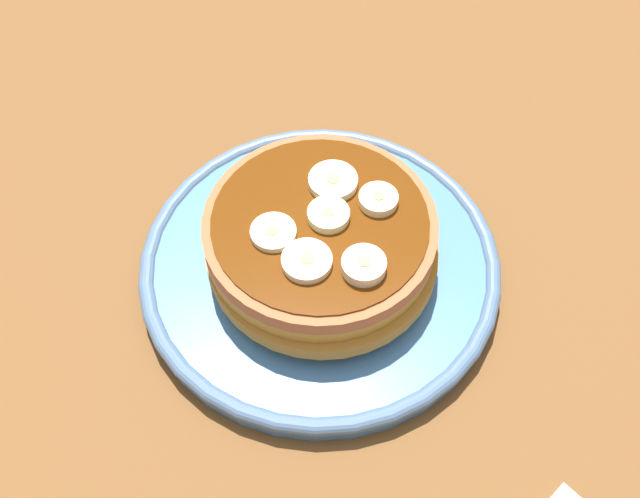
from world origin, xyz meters
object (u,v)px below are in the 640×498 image
banana_slice_3 (333,182)px  banana_slice_5 (364,266)px  pancake_stack (321,241)px  plate (320,265)px  banana_slice_0 (331,220)px  banana_slice_2 (380,202)px  banana_slice_1 (307,262)px  banana_slice_4 (272,229)px

banana_slice_3 → banana_slice_5: banana_slice_5 is taller
pancake_stack → banana_slice_3: size_ratio=4.99×
plate → banana_slice_0: banana_slice_0 is taller
plate → banana_slice_2: 6.88cm
pancake_stack → banana_slice_2: 4.81cm
plate → banana_slice_3: size_ratio=7.60×
plate → banana_slice_1: bearing=-34.6°
banana_slice_4 → banana_slice_3: bearing=113.6°
banana_slice_4 → pancake_stack: bearing=84.4°
plate → banana_slice_0: (0.39, 0.58, 5.52)cm
plate → banana_slice_4: (-0.31, -3.18, 5.43)cm
banana_slice_1 → banana_slice_2: 6.59cm
plate → banana_slice_4: 6.30cm
banana_slice_2 → banana_slice_3: size_ratio=0.78×
banana_slice_2 → banana_slice_4: 7.28cm
banana_slice_0 → banana_slice_1: size_ratio=0.87×
plate → banana_slice_3: banana_slice_3 is taller
pancake_stack → banana_slice_3: banana_slice_3 is taller
pancake_stack → banana_slice_1: (2.83, -2.02, 2.56)cm
banana_slice_1 → banana_slice_5: size_ratio=1.14×
banana_slice_0 → banana_slice_4: size_ratio=0.93×
banana_slice_2 → banana_slice_0: bearing=-87.1°
banana_slice_0 → banana_slice_3: bearing=155.8°
pancake_stack → banana_slice_3: bearing=143.9°
banana_slice_1 → banana_slice_5: bearing=62.0°
banana_slice_1 → banana_slice_3: size_ratio=0.96×
pancake_stack → banana_slice_1: bearing=-35.4°
banana_slice_0 → banana_slice_4: 3.83cm
banana_slice_5 → plate: bearing=-165.7°
banana_slice_3 → banana_slice_4: bearing=-66.4°
banana_slice_1 → banana_slice_2: size_ratio=1.22×
banana_slice_2 → banana_slice_4: (-0.53, -7.26, -0.10)cm
banana_slice_1 → banana_slice_4: bearing=-158.9°
banana_slice_0 → banana_slice_1: 3.53cm
plate → pancake_stack: 2.92cm
banana_slice_3 → banana_slice_5: 7.05cm
banana_slice_3 → banana_slice_4: (2.21, -5.07, -0.06)cm
banana_slice_5 → pancake_stack: bearing=-166.3°
banana_slice_1 → banana_slice_3: bearing=144.3°
banana_slice_3 → banana_slice_1: bearing=-35.7°
pancake_stack → banana_slice_5: banana_slice_5 is taller
banana_slice_0 → banana_slice_5: banana_slice_5 is taller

